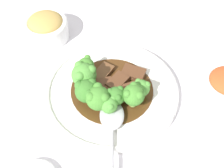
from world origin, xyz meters
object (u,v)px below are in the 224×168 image
(broccoli_floret_2, at_px, (141,88))
(beef_strip_3, at_px, (105,91))
(broccoli_floret_3, at_px, (87,91))
(serving_spoon, at_px, (112,121))
(broccoli_floret_1, at_px, (133,95))
(side_bowl_appetizer, at_px, (46,27))
(beef_strip_1, at_px, (101,75))
(broccoli_floret_4, at_px, (86,66))
(broccoli_floret_6, at_px, (116,96))
(beef_strip_4, at_px, (133,73))
(broccoli_floret_7, at_px, (98,98))
(main_plate, at_px, (112,91))
(broccoli_floret_0, at_px, (109,105))
(beef_strip_2, at_px, (116,81))
(beef_strip_0, at_px, (126,92))
(broccoli_floret_5, at_px, (84,75))

(broccoli_floret_2, bearing_deg, beef_strip_3, 130.67)
(broccoli_floret_3, height_order, serving_spoon, broccoli_floret_3)
(broccoli_floret_1, bearing_deg, side_bowl_appetizer, 86.67)
(beef_strip_1, height_order, beef_strip_3, same)
(broccoli_floret_1, distance_m, broccoli_floret_4, 0.12)
(broccoli_floret_1, relative_size, broccoli_floret_6, 1.20)
(beef_strip_3, height_order, side_bowl_appetizer, side_bowl_appetizer)
(broccoli_floret_3, bearing_deg, serving_spoon, -95.22)
(beef_strip_4, height_order, broccoli_floret_2, broccoli_floret_2)
(beef_strip_3, relative_size, broccoli_floret_7, 1.52)
(main_plate, relative_size, broccoli_floret_0, 6.48)
(main_plate, distance_m, beef_strip_1, 0.04)
(broccoli_floret_3, bearing_deg, broccoli_floret_4, 48.22)
(main_plate, relative_size, side_bowl_appetizer, 2.65)
(broccoli_floret_3, height_order, side_bowl_appetizer, broccoli_floret_3)
(beef_strip_2, height_order, broccoli_floret_0, broccoli_floret_0)
(broccoli_floret_6, bearing_deg, broccoli_floret_1, -49.34)
(beef_strip_2, bearing_deg, broccoli_floret_2, -76.55)
(beef_strip_1, distance_m, broccoli_floret_1, 0.10)
(beef_strip_2, height_order, broccoli_floret_4, broccoli_floret_4)
(broccoli_floret_0, bearing_deg, broccoli_floret_4, 71.02)
(broccoli_floret_3, relative_size, broccoli_floret_7, 0.94)
(beef_strip_0, distance_m, beef_strip_3, 0.04)
(beef_strip_1, relative_size, beef_strip_2, 1.46)
(broccoli_floret_0, xyz_separation_m, serving_spoon, (-0.01, -0.02, -0.02))
(beef_strip_1, distance_m, beef_strip_3, 0.04)
(broccoli_floret_7, relative_size, serving_spoon, 0.31)
(broccoli_floret_6, relative_size, side_bowl_appetizer, 0.43)
(broccoli_floret_0, bearing_deg, broccoli_floret_7, 100.08)
(broccoli_floret_0, xyz_separation_m, broccoli_floret_7, (-0.00, 0.02, 0.00))
(beef_strip_0, bearing_deg, beef_strip_4, 25.84)
(broccoli_floret_7, bearing_deg, beef_strip_2, 14.30)
(main_plate, xyz_separation_m, broccoli_floret_0, (-0.05, -0.04, 0.04))
(main_plate, xyz_separation_m, broccoli_floret_4, (-0.01, 0.06, 0.04))
(broccoli_floret_7, bearing_deg, broccoli_floret_4, 62.93)
(beef_strip_4, bearing_deg, broccoli_floret_5, 149.10)
(broccoli_floret_3, bearing_deg, beef_strip_3, -22.30)
(broccoli_floret_2, distance_m, broccoli_floret_5, 0.12)
(broccoli_floret_2, relative_size, side_bowl_appetizer, 0.37)
(broccoli_floret_1, distance_m, broccoli_floret_7, 0.07)
(broccoli_floret_3, height_order, broccoli_floret_6, broccoli_floret_3)
(beef_strip_4, relative_size, broccoli_floret_7, 1.08)
(beef_strip_2, relative_size, broccoli_floret_3, 1.00)
(beef_strip_2, xyz_separation_m, broccoli_floret_3, (-0.07, 0.01, 0.02))
(main_plate, xyz_separation_m, serving_spoon, (-0.06, -0.06, 0.02))
(broccoli_floret_5, xyz_separation_m, side_bowl_appetizer, (0.05, 0.19, -0.02))
(broccoli_floret_7, bearing_deg, main_plate, 13.92)
(beef_strip_3, xyz_separation_m, broccoli_floret_1, (0.02, -0.06, 0.03))
(broccoli_floret_2, xyz_separation_m, broccoli_floret_3, (-0.08, 0.07, 0.01))
(broccoli_floret_4, distance_m, broccoli_floret_6, 0.10)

